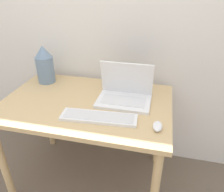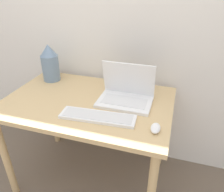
% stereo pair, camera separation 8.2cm
% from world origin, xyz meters
% --- Properties ---
extents(wall_back, '(6.00, 0.05, 2.50)m').
position_xyz_m(wall_back, '(0.00, 0.80, 1.25)').
color(wall_back, white).
rests_on(wall_back, ground_plane).
extents(desk, '(1.12, 0.74, 0.73)m').
position_xyz_m(desk, '(0.00, 0.37, 0.63)').
color(desk, tan).
rests_on(desk, ground_plane).
extents(laptop, '(0.35, 0.24, 0.25)m').
position_xyz_m(laptop, '(0.25, 0.44, 0.78)').
color(laptop, white).
rests_on(laptop, desk).
extents(keyboard, '(0.46, 0.15, 0.02)m').
position_xyz_m(keyboard, '(0.14, 0.19, 0.74)').
color(keyboard, white).
rests_on(keyboard, desk).
extents(mouse, '(0.05, 0.09, 0.03)m').
position_xyz_m(mouse, '(0.48, 0.17, 0.74)').
color(mouse, white).
rests_on(mouse, desk).
extents(vase, '(0.13, 0.13, 0.29)m').
position_xyz_m(vase, '(-0.40, 0.59, 0.87)').
color(vase, slate).
rests_on(vase, desk).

